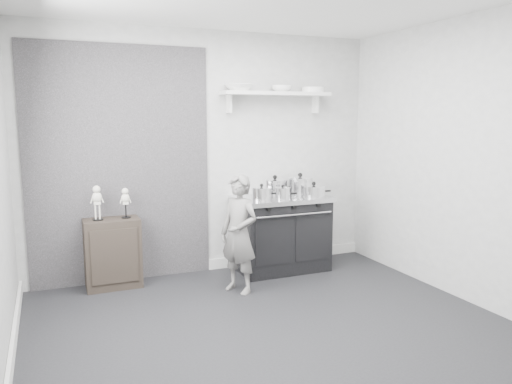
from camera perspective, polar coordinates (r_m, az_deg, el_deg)
ground at (r=4.33m, az=1.99°, el=-15.46°), size 4.00×4.00×0.00m
room_shell at (r=4.05m, az=0.07°, el=6.83°), size 4.02×3.62×2.71m
wall_shelf at (r=5.81m, az=2.31°, el=11.07°), size 1.30×0.26×0.24m
stove at (r=5.77m, az=2.92°, el=-4.69°), size 1.07×0.67×0.86m
side_cabinet at (r=5.41m, az=-16.05°, el=-6.74°), size 0.56×0.32×0.72m
child at (r=5.01m, az=-1.95°, el=-4.82°), size 0.46×0.52×1.20m
pot_front_left at (r=5.44m, az=0.64°, el=-0.17°), size 0.31×0.23×0.18m
pot_back_left at (r=5.76m, az=2.17°, el=0.55°), size 0.38×0.29×0.24m
pot_back_right at (r=5.87m, az=5.06°, el=0.74°), size 0.39×0.30×0.25m
pot_front_right at (r=5.69m, az=6.61°, el=0.10°), size 0.35×0.27×0.17m
pot_front_center at (r=5.49m, az=3.06°, el=-0.16°), size 0.26×0.18×0.16m
skeleton_full at (r=5.28m, az=-17.71°, el=-0.91°), size 0.11×0.07×0.41m
skeleton_torso at (r=5.31m, az=-14.70°, el=-0.99°), size 0.10×0.06×0.36m
bowl_large at (r=5.63m, az=-1.96°, el=11.85°), size 0.31×0.31×0.08m
bowl_small at (r=5.83m, az=2.97°, el=11.72°), size 0.23×0.23×0.07m
plate_stack at (r=6.02m, az=6.54°, el=11.53°), size 0.27×0.27×0.06m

